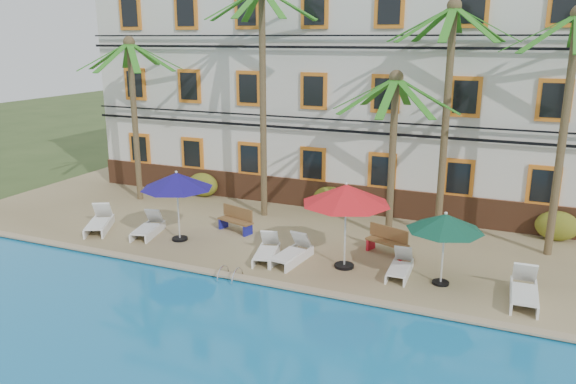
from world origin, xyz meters
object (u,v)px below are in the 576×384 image
at_px(lounger_f, 524,291).
at_px(pool_ladder, 230,278).
at_px(palm_a, 133,96).
at_px(lounger_a, 99,222).
at_px(umbrella_green, 445,223).
at_px(lounger_c, 267,251).
at_px(palm_e, 567,101).
at_px(bench_left, 237,219).
at_px(palm_b, 263,72).
at_px(palm_c, 394,130).
at_px(umbrella_red, 346,195).
at_px(lounger_d, 292,253).
at_px(lounger_b, 148,227).
at_px(umbrella_blue, 177,181).
at_px(lounger_e, 400,267).
at_px(palm_d, 448,90).
at_px(bench_right, 388,241).

height_order(lounger_f, pool_ladder, lounger_f).
height_order(palm_a, lounger_a, palm_a).
relative_size(umbrella_green, lounger_f, 1.11).
bearing_deg(palm_a, lounger_c, -26.71).
bearing_deg(umbrella_green, palm_e, 52.42).
height_order(lounger_c, bench_left, bench_left).
bearing_deg(lounger_f, lounger_c, 179.99).
height_order(palm_b, palm_c, palm_b).
height_order(palm_e, lounger_f, palm_e).
bearing_deg(umbrella_red, lounger_d, -172.98).
xyz_separation_m(palm_a, lounger_b, (3.31, -3.83, -4.39)).
bearing_deg(palm_c, umbrella_green, -54.70).
xyz_separation_m(lounger_c, pool_ladder, (-0.36, -1.86, -0.27)).
bearing_deg(umbrella_red, umbrella_blue, 179.57).
bearing_deg(umbrella_red, palm_b, 140.18).
height_order(lounger_d, bench_left, bench_left).
distance_m(palm_c, lounger_a, 11.56).
distance_m(palm_b, lounger_d, 7.53).
bearing_deg(bench_left, lounger_d, -31.95).
bearing_deg(bench_left, lounger_b, -149.80).
bearing_deg(umbrella_red, lounger_e, 3.34).
height_order(umbrella_blue, lounger_a, umbrella_blue).
bearing_deg(umbrella_blue, lounger_f, -1.88).
bearing_deg(palm_c, lounger_a, -161.17).
xyz_separation_m(umbrella_green, lounger_e, (-1.27, 0.18, -1.67)).
height_order(palm_b, pool_ladder, palm_b).
bearing_deg(palm_d, lounger_e, -97.08).
relative_size(palm_b, pool_ladder, 12.33).
bearing_deg(lounger_c, umbrella_red, 7.32).
xyz_separation_m(lounger_a, bench_right, (10.73, 1.94, 0.16)).
xyz_separation_m(umbrella_red, lounger_c, (-2.60, -0.33, -2.14)).
distance_m(umbrella_blue, bench_right, 7.68).
xyz_separation_m(lounger_d, lounger_f, (7.07, -0.12, 0.02)).
distance_m(lounger_b, bench_right, 8.84).
distance_m(umbrella_red, lounger_e, 2.79).
relative_size(palm_e, lounger_e, 4.71).
distance_m(umbrella_blue, lounger_c, 4.18).
bearing_deg(lounger_d, pool_ladder, -121.81).
bearing_deg(bench_left, palm_c, 16.24).
xyz_separation_m(palm_b, palm_d, (7.01, 0.26, -0.44)).
height_order(palm_c, lounger_d, palm_c).
bearing_deg(palm_e, lounger_c, -154.36).
xyz_separation_m(umbrella_blue, lounger_b, (-1.39, 0.01, -1.93)).
relative_size(umbrella_red, bench_left, 1.80).
bearing_deg(lounger_c, umbrella_green, 2.62).
bearing_deg(lounger_e, lounger_b, -179.71).
height_order(umbrella_red, pool_ladder, umbrella_red).
xyz_separation_m(palm_b, umbrella_green, (7.77, -4.02, -3.88)).
xyz_separation_m(lounger_c, lounger_d, (0.87, 0.12, 0.02)).
bearing_deg(lounger_e, palm_a, 163.48).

